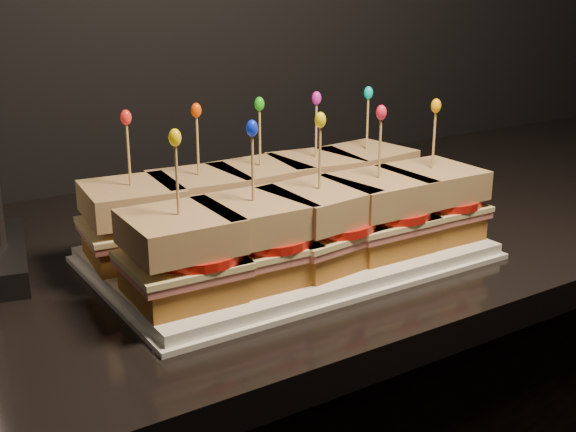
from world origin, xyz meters
TOP-DOWN VIEW (x-y plane):
  - granite_slab at (0.43, 1.68)m, footprint 2.24×0.66m
  - platter at (0.39, 1.58)m, footprint 0.43×0.27m
  - platter_rim at (0.39, 1.58)m, footprint 0.45×0.28m
  - sandwich_0_bread_bot at (0.22, 1.64)m, footprint 0.11×0.11m
  - sandwich_0_ham at (0.22, 1.64)m, footprint 0.12×0.12m
  - sandwich_0_cheese at (0.22, 1.64)m, footprint 0.12×0.12m
  - sandwich_0_tomato at (0.23, 1.63)m, footprint 0.10×0.10m
  - sandwich_0_bread_top at (0.22, 1.64)m, footprint 0.11×0.11m
  - sandwich_0_pick at (0.22, 1.64)m, footprint 0.00×0.00m
  - sandwich_0_frill at (0.22, 1.64)m, footprint 0.01×0.01m
  - sandwich_1_bread_bot at (0.30, 1.64)m, footprint 0.11×0.11m
  - sandwich_1_ham at (0.30, 1.64)m, footprint 0.12×0.11m
  - sandwich_1_cheese at (0.30, 1.64)m, footprint 0.12×0.12m
  - sandwich_1_tomato at (0.32, 1.63)m, footprint 0.10×0.10m
  - sandwich_1_bread_top at (0.30, 1.64)m, footprint 0.11×0.11m
  - sandwich_1_pick at (0.30, 1.64)m, footprint 0.00×0.00m
  - sandwich_1_frill at (0.30, 1.64)m, footprint 0.01×0.01m
  - sandwich_2_bread_bot at (0.39, 1.64)m, footprint 0.10×0.10m
  - sandwich_2_ham at (0.39, 1.64)m, footprint 0.11×0.11m
  - sandwich_2_cheese at (0.39, 1.64)m, footprint 0.11×0.11m
  - sandwich_2_tomato at (0.40, 1.63)m, footprint 0.10×0.10m
  - sandwich_2_bread_top at (0.39, 1.64)m, footprint 0.10×0.10m
  - sandwich_2_pick at (0.39, 1.64)m, footprint 0.00×0.00m
  - sandwich_2_frill at (0.39, 1.64)m, footprint 0.01×0.01m
  - sandwich_3_bread_bot at (0.47, 1.64)m, footprint 0.11×0.11m
  - sandwich_3_ham at (0.47, 1.64)m, footprint 0.12×0.12m
  - sandwich_3_cheese at (0.47, 1.64)m, footprint 0.12×0.12m
  - sandwich_3_tomato at (0.48, 1.63)m, footprint 0.10×0.10m
  - sandwich_3_bread_top at (0.47, 1.64)m, footprint 0.11×0.11m
  - sandwich_3_pick at (0.47, 1.64)m, footprint 0.00×0.00m
  - sandwich_3_frill at (0.47, 1.64)m, footprint 0.01×0.01m
  - sandwich_4_bread_bot at (0.55, 1.64)m, footprint 0.11×0.11m
  - sandwich_4_ham at (0.55, 1.64)m, footprint 0.12×0.12m
  - sandwich_4_cheese at (0.55, 1.64)m, footprint 0.12×0.12m
  - sandwich_4_tomato at (0.56, 1.63)m, footprint 0.10×0.10m
  - sandwich_4_bread_top at (0.55, 1.64)m, footprint 0.11×0.11m
  - sandwich_4_pick at (0.55, 1.64)m, footprint 0.00×0.00m
  - sandwich_4_frill at (0.55, 1.64)m, footprint 0.01×0.01m
  - sandwich_5_bread_bot at (0.22, 1.52)m, footprint 0.10×0.10m
  - sandwich_5_ham at (0.22, 1.52)m, footprint 0.11×0.11m
  - sandwich_5_cheese at (0.22, 1.52)m, footprint 0.11×0.11m
  - sandwich_5_tomato at (0.23, 1.51)m, footprint 0.10×0.10m
  - sandwich_5_bread_top at (0.22, 1.52)m, footprint 0.10×0.10m
  - sandwich_5_pick at (0.22, 1.52)m, footprint 0.00×0.00m
  - sandwich_5_frill at (0.22, 1.52)m, footprint 0.01×0.01m
  - sandwich_6_bread_bot at (0.30, 1.52)m, footprint 0.10×0.10m
  - sandwich_6_ham at (0.30, 1.52)m, footprint 0.11×0.11m
  - sandwich_6_cheese at (0.30, 1.52)m, footprint 0.11×0.11m
  - sandwich_6_tomato at (0.32, 1.51)m, footprint 0.10×0.10m
  - sandwich_6_bread_top at (0.30, 1.52)m, footprint 0.10×0.10m
  - sandwich_6_pick at (0.30, 1.52)m, footprint 0.00×0.00m
  - sandwich_6_frill at (0.30, 1.52)m, footprint 0.01×0.01m
  - sandwich_7_bread_bot at (0.39, 1.52)m, footprint 0.11×0.11m
  - sandwich_7_ham at (0.39, 1.52)m, footprint 0.12×0.12m
  - sandwich_7_cheese at (0.39, 1.52)m, footprint 0.12×0.12m
  - sandwich_7_tomato at (0.40, 1.51)m, footprint 0.10×0.10m
  - sandwich_7_bread_top at (0.39, 1.52)m, footprint 0.11×0.11m
  - sandwich_7_pick at (0.39, 1.52)m, footprint 0.00×0.00m
  - sandwich_7_frill at (0.39, 1.52)m, footprint 0.01×0.01m
  - sandwich_8_bread_bot at (0.47, 1.52)m, footprint 0.10×0.10m
  - sandwich_8_ham at (0.47, 1.52)m, footprint 0.11×0.11m
  - sandwich_8_cheese at (0.47, 1.52)m, footprint 0.11×0.11m
  - sandwich_8_tomato at (0.48, 1.51)m, footprint 0.10×0.10m
  - sandwich_8_bread_top at (0.47, 1.52)m, footprint 0.10×0.10m
  - sandwich_8_pick at (0.47, 1.52)m, footprint 0.00×0.00m
  - sandwich_8_frill at (0.47, 1.52)m, footprint 0.01×0.01m
  - sandwich_9_bread_bot at (0.55, 1.52)m, footprint 0.10×0.10m
  - sandwich_9_ham at (0.55, 1.52)m, footprint 0.11×0.11m
  - sandwich_9_cheese at (0.55, 1.52)m, footprint 0.11×0.11m
  - sandwich_9_tomato at (0.56, 1.51)m, footprint 0.10×0.10m
  - sandwich_9_bread_top at (0.55, 1.52)m, footprint 0.10×0.10m
  - sandwich_9_pick at (0.55, 1.52)m, footprint 0.00×0.00m
  - sandwich_9_frill at (0.55, 1.52)m, footprint 0.01×0.01m

SIDE VIEW (x-z plane):
  - granite_slab at x=0.43m, z-range 0.88..0.92m
  - platter_rim at x=0.39m, z-range 0.92..0.93m
  - platter at x=0.39m, z-range 0.92..0.94m
  - sandwich_0_bread_bot at x=0.22m, z-range 0.94..0.96m
  - sandwich_1_bread_bot at x=0.30m, z-range 0.94..0.96m
  - sandwich_2_bread_bot at x=0.39m, z-range 0.94..0.96m
  - sandwich_3_bread_bot at x=0.47m, z-range 0.94..0.96m
  - sandwich_4_bread_bot at x=0.55m, z-range 0.94..0.96m
  - sandwich_5_bread_bot at x=0.22m, z-range 0.94..0.96m
  - sandwich_6_bread_bot at x=0.30m, z-range 0.94..0.96m
  - sandwich_7_bread_bot at x=0.39m, z-range 0.94..0.96m
  - sandwich_8_bread_bot at x=0.47m, z-range 0.94..0.96m
  - sandwich_9_bread_bot at x=0.55m, z-range 0.94..0.96m
  - sandwich_0_ham at x=0.22m, z-range 0.96..0.97m
  - sandwich_1_ham at x=0.30m, z-range 0.96..0.97m
  - sandwich_2_ham at x=0.39m, z-range 0.96..0.97m
  - sandwich_3_ham at x=0.47m, z-range 0.96..0.97m
  - sandwich_4_ham at x=0.55m, z-range 0.96..0.97m
  - sandwich_5_ham at x=0.22m, z-range 0.96..0.97m
  - sandwich_6_ham at x=0.30m, z-range 0.96..0.97m
  - sandwich_7_ham at x=0.39m, z-range 0.96..0.97m
  - sandwich_8_ham at x=0.47m, z-range 0.96..0.97m
  - sandwich_9_ham at x=0.55m, z-range 0.96..0.97m
  - sandwich_0_cheese at x=0.22m, z-range 0.97..0.98m
  - sandwich_1_cheese at x=0.30m, z-range 0.97..0.98m
  - sandwich_2_cheese at x=0.39m, z-range 0.97..0.98m
  - sandwich_3_cheese at x=0.47m, z-range 0.97..0.98m
  - sandwich_4_cheese at x=0.55m, z-range 0.97..0.98m
  - sandwich_5_cheese at x=0.22m, z-range 0.97..0.98m
  - sandwich_6_cheese at x=0.30m, z-range 0.97..0.98m
  - sandwich_7_cheese at x=0.39m, z-range 0.97..0.98m
  - sandwich_8_cheese at x=0.47m, z-range 0.97..0.98m
  - sandwich_9_cheese at x=0.55m, z-range 0.97..0.98m
  - sandwich_0_tomato at x=0.23m, z-range 0.98..0.99m
  - sandwich_1_tomato at x=0.32m, z-range 0.98..0.99m
  - sandwich_2_tomato at x=0.40m, z-range 0.98..0.99m
  - sandwich_3_tomato at x=0.48m, z-range 0.98..0.99m
  - sandwich_4_tomato at x=0.56m, z-range 0.98..0.99m
  - sandwich_5_tomato at x=0.23m, z-range 0.98..0.99m
  - sandwich_6_tomato at x=0.32m, z-range 0.98..0.99m
  - sandwich_7_tomato at x=0.40m, z-range 0.98..0.99m
  - sandwich_8_tomato at x=0.48m, z-range 0.98..0.99m
  - sandwich_9_tomato at x=0.56m, z-range 0.98..0.99m
  - sandwich_0_bread_top at x=0.22m, z-range 0.99..1.02m
  - sandwich_1_bread_top at x=0.30m, z-range 0.99..1.02m
  - sandwich_2_bread_top at x=0.39m, z-range 0.99..1.02m
  - sandwich_3_bread_top at x=0.47m, z-range 0.99..1.02m
  - sandwich_4_bread_top at x=0.55m, z-range 0.99..1.02m
  - sandwich_5_bread_top at x=0.22m, z-range 0.99..1.02m
  - sandwich_6_bread_top at x=0.30m, z-range 0.99..1.02m
  - sandwich_7_bread_top at x=0.39m, z-range 0.99..1.02m
  - sandwich_8_bread_top at x=0.47m, z-range 0.99..1.02m
  - sandwich_9_bread_top at x=0.55m, z-range 0.99..1.02m
  - sandwich_0_pick at x=0.22m, z-range 1.01..1.10m
  - sandwich_1_pick at x=0.30m, z-range 1.01..1.10m
  - sandwich_2_pick at x=0.39m, z-range 1.01..1.10m
  - sandwich_3_pick at x=0.47m, z-range 1.01..1.10m
  - sandwich_4_pick at x=0.55m, z-range 1.01..1.10m
  - sandwich_5_pick at x=0.22m, z-range 1.01..1.10m
  - sandwich_6_pick at x=0.30m, z-range 1.01..1.10m
  - sandwich_7_pick at x=0.39m, z-range 1.01..1.10m
  - sandwich_8_pick at x=0.47m, z-range 1.01..1.10m
  - sandwich_9_pick at x=0.55m, z-range 1.01..1.10m
  - sandwich_0_frill at x=0.22m, z-range 1.09..1.11m
  - sandwich_1_frill at x=0.30m, z-range 1.09..1.11m
  - sandwich_2_frill at x=0.39m, z-range 1.09..1.11m
  - sandwich_3_frill at x=0.47m, z-range 1.09..1.11m
  - sandwich_4_frill at x=0.55m, z-range 1.09..1.11m
  - sandwich_5_frill at x=0.22m, z-range 1.09..1.11m
  - sandwich_6_frill at x=0.30m, z-range 1.09..1.11m
  - sandwich_7_frill at x=0.39m, z-range 1.09..1.11m
  - sandwich_8_frill at x=0.47m, z-range 1.09..1.11m
  - sandwich_9_frill at x=0.55m, z-range 1.09..1.11m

